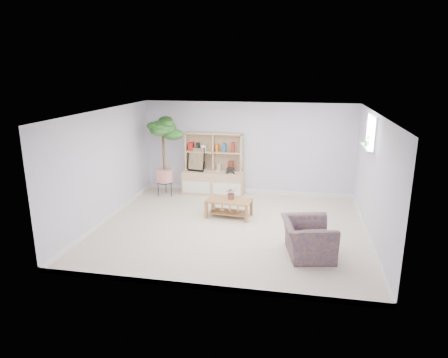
% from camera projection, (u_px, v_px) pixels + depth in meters
% --- Properties ---
extents(floor, '(5.50, 5.00, 0.01)m').
position_uv_depth(floor, '(231.00, 227.00, 8.37)').
color(floor, beige).
rests_on(floor, ground).
extents(ceiling, '(5.50, 5.00, 0.01)m').
position_uv_depth(ceiling, '(232.00, 112.00, 7.73)').
color(ceiling, white).
rests_on(ceiling, walls).
extents(walls, '(5.51, 5.01, 2.40)m').
position_uv_depth(walls, '(231.00, 172.00, 8.05)').
color(walls, silver).
rests_on(walls, floor).
extents(baseboard, '(5.50, 5.00, 0.10)m').
position_uv_depth(baseboard, '(231.00, 225.00, 8.36)').
color(baseboard, white).
rests_on(baseboard, floor).
extents(window, '(0.10, 0.98, 0.68)m').
position_uv_depth(window, '(372.00, 132.00, 7.91)').
color(window, '#C4DFFB').
rests_on(window, walls).
extents(window_sill, '(0.14, 1.00, 0.04)m').
position_uv_depth(window_sill, '(367.00, 148.00, 8.00)').
color(window_sill, white).
rests_on(window_sill, walls).
extents(storage_unit, '(1.61, 0.54, 1.61)m').
position_uv_depth(storage_unit, '(213.00, 164.00, 10.43)').
color(storage_unit, tan).
rests_on(storage_unit, floor).
extents(poster, '(0.47, 0.18, 0.63)m').
position_uv_depth(poster, '(196.00, 159.00, 10.45)').
color(poster, '#F4AD09').
rests_on(poster, storage_unit).
extents(toy_truck, '(0.31, 0.23, 0.15)m').
position_uv_depth(toy_truck, '(231.00, 170.00, 10.30)').
color(toy_truck, black).
rests_on(toy_truck, storage_unit).
extents(coffee_table, '(1.03, 0.63, 0.40)m').
position_uv_depth(coffee_table, '(229.00, 208.00, 8.92)').
color(coffee_table, '#A96E32').
rests_on(coffee_table, floor).
extents(table_plant, '(0.29, 0.27, 0.27)m').
position_uv_depth(table_plant, '(231.00, 193.00, 8.90)').
color(table_plant, '#1D6223').
rests_on(table_plant, coffee_table).
extents(floor_tree, '(0.94, 0.94, 2.05)m').
position_uv_depth(floor_tree, '(164.00, 157.00, 10.22)').
color(floor_tree, '#224B1B').
rests_on(floor_tree, floor).
extents(armchair, '(1.03, 1.13, 0.73)m').
position_uv_depth(armchair, '(308.00, 236.00, 7.04)').
color(armchair, navy).
rests_on(armchair, floor).
extents(sill_plant, '(0.15, 0.13, 0.24)m').
position_uv_depth(sill_plant, '(368.00, 140.00, 8.03)').
color(sill_plant, '#224B1B').
rests_on(sill_plant, window_sill).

